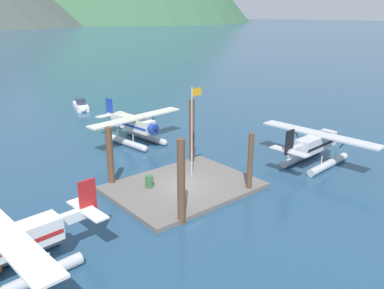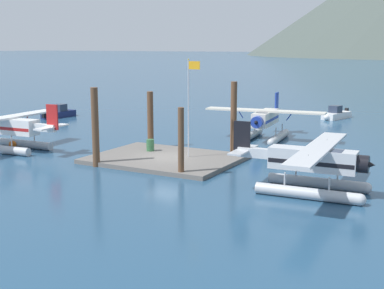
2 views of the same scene
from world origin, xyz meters
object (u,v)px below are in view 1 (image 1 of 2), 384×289
at_px(fuel_drum, 149,181).
at_px(boat_white_open_north, 81,106).
at_px(seaplane_silver_stbd_aft, 316,146).
at_px(seaplane_white_port_aft, 11,248).
at_px(flagpole, 193,123).
at_px(seaplane_cream_bow_right, 135,127).

relative_size(fuel_drum, boat_white_open_north, 0.18).
height_order(seaplane_silver_stbd_aft, seaplane_white_port_aft, same).
bearing_deg(boat_white_open_north, fuel_drum, -105.35).
xyz_separation_m(flagpole, boat_white_open_north, (3.70, 27.44, -4.07)).
xyz_separation_m(seaplane_white_port_aft, boat_white_open_north, (17.92, 30.81, -1.09)).
distance_m(flagpole, boat_white_open_north, 27.98).
relative_size(seaplane_silver_stbd_aft, boat_white_open_north, 2.20).
distance_m(fuel_drum, seaplane_silver_stbd_aft, 14.54).
bearing_deg(boat_white_open_north, flagpole, -97.69).
distance_m(seaplane_cream_bow_right, boat_white_open_north, 16.97).
height_order(fuel_drum, seaplane_white_port_aft, seaplane_white_port_aft).
height_order(flagpole, fuel_drum, flagpole).
distance_m(flagpole, fuel_drum, 5.34).
height_order(seaplane_cream_bow_right, seaplane_white_port_aft, same).
distance_m(seaplane_white_port_aft, boat_white_open_north, 35.66).
height_order(seaplane_silver_stbd_aft, seaplane_cream_bow_right, same).
xyz_separation_m(seaplane_silver_stbd_aft, seaplane_cream_bow_right, (-8.47, 14.73, 0.00)).
bearing_deg(seaplane_white_port_aft, fuel_drum, 20.16).
height_order(fuel_drum, seaplane_cream_bow_right, seaplane_cream_bow_right).
height_order(flagpole, seaplane_cream_bow_right, flagpole).
relative_size(flagpole, boat_white_open_north, 1.46).
bearing_deg(flagpole, seaplane_white_port_aft, -166.64).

